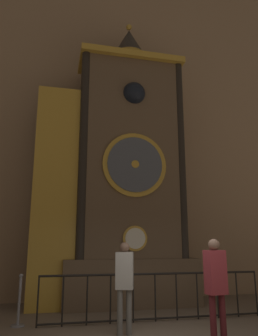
% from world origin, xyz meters
% --- Properties ---
extents(cathedral_back_wall, '(24.00, 0.32, 12.56)m').
position_xyz_m(cathedral_back_wall, '(-0.09, 5.87, 6.27)').
color(cathedral_back_wall, '#997A5B').
rests_on(cathedral_back_wall, ground_plane).
extents(clock_tower, '(4.72, 1.80, 9.06)m').
position_xyz_m(clock_tower, '(-0.11, 4.68, 3.74)').
color(clock_tower, brown).
rests_on(clock_tower, ground_plane).
extents(railing_fence, '(5.18, 0.05, 1.04)m').
position_xyz_m(railing_fence, '(0.43, 2.60, 0.57)').
color(railing_fence, black).
rests_on(railing_fence, ground_plane).
extents(visitor_near, '(0.39, 0.32, 1.72)m').
position_xyz_m(visitor_near, '(-0.49, 1.67, 1.03)').
color(visitor_near, '#58554F').
rests_on(visitor_near, ground_plane).
extents(visitor_far, '(0.37, 0.27, 1.77)m').
position_xyz_m(visitor_far, '(0.88, 0.51, 1.07)').
color(visitor_far, '#461518').
rests_on(visitor_far, ground_plane).
extents(stanchion_post, '(0.28, 0.28, 1.06)m').
position_xyz_m(stanchion_post, '(-2.53, 2.83, 0.34)').
color(stanchion_post, gray).
rests_on(stanchion_post, ground_plane).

